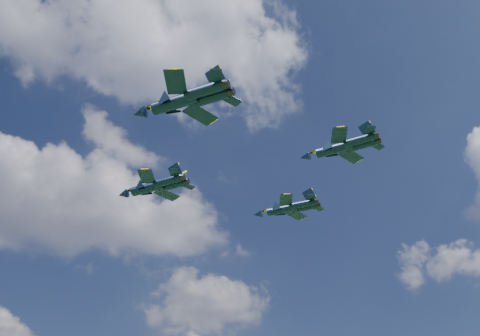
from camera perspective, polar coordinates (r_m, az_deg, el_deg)
name	(u,v)px	position (r m, az deg, el deg)	size (l,w,h in m)	color
jet_lead	(146,188)	(101.42, -10.02, -2.14)	(14.80, 12.38, 3.74)	black
jet_left	(172,103)	(83.23, -7.25, 6.86)	(17.06, 13.88, 4.27)	black
jet_right	(280,209)	(108.39, 4.31, -4.43)	(14.07, 11.35, 3.52)	black
jet_slot	(332,149)	(89.45, 9.77, 1.99)	(13.36, 11.63, 3.42)	black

